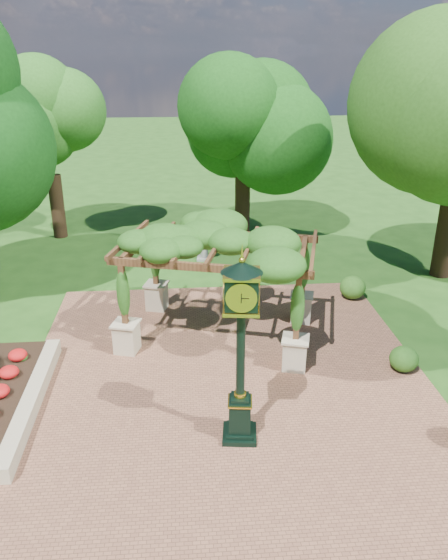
{
  "coord_description": "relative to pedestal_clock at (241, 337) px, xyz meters",
  "views": [
    {
      "loc": [
        -1.07,
        -10.31,
        7.62
      ],
      "look_at": [
        0.0,
        2.5,
        2.2
      ],
      "focal_mm": 35.0,
      "sensor_mm": 36.0,
      "label": 1
    }
  ],
  "objects": [
    {
      "name": "pergola",
      "position": [
        -0.11,
        4.53,
        0.28
      ],
      "size": [
        5.95,
        4.57,
        3.31
      ],
      "rotation": [
        0.0,
        0.0,
        -0.27
      ],
      "color": "beige",
      "rests_on": "brick_plaza"
    },
    {
      "name": "tree_west_far",
      "position": [
        -6.42,
        14.24,
        2.41
      ],
      "size": [
        3.66,
        3.66,
        7.07
      ],
      "color": "black",
      "rests_on": "ground"
    },
    {
      "name": "ground",
      "position": [
        -0.04,
        0.97,
        -2.44
      ],
      "size": [
        120.0,
        120.0,
        0.0
      ],
      "primitive_type": "plane",
      "color": "#1E4714",
      "rests_on": "ground"
    },
    {
      "name": "sundial",
      "position": [
        -0.21,
        10.83,
        -2.0
      ],
      "size": [
        0.62,
        0.62,
        1.01
      ],
      "rotation": [
        0.0,
        0.0,
        -0.12
      ],
      "color": "gray",
      "rests_on": "ground"
    },
    {
      "name": "brick_plaza",
      "position": [
        -0.04,
        1.97,
        -2.42
      ],
      "size": [
        10.0,
        12.0,
        0.04
      ],
      "primitive_type": "cube",
      "color": "brown",
      "rests_on": "ground"
    },
    {
      "name": "pedestal_clock",
      "position": [
        0.0,
        0.0,
        0.0
      ],
      "size": [
        0.89,
        0.89,
        4.07
      ],
      "rotation": [
        0.0,
        0.0,
        -0.12
      ],
      "color": "black",
      "rests_on": "brick_plaza"
    },
    {
      "name": "border_wall",
      "position": [
        -4.64,
        1.47,
        -2.24
      ],
      "size": [
        0.35,
        5.0,
        0.4
      ],
      "primitive_type": "cube",
      "color": "#C6B793",
      "rests_on": "ground"
    },
    {
      "name": "shrub_mid",
      "position": [
        4.46,
        2.24,
        -2.07
      ],
      "size": [
        0.78,
        0.78,
        0.66
      ],
      "primitive_type": "ellipsoid",
      "rotation": [
        0.0,
        0.0,
        0.06
      ],
      "color": "#295A19",
      "rests_on": "brick_plaza"
    },
    {
      "name": "shrub_back",
      "position": [
        4.49,
        6.7,
        -2.02
      ],
      "size": [
        0.93,
        0.93,
        0.76
      ],
      "primitive_type": "ellipsoid",
      "rotation": [
        0.0,
        0.0,
        -0.1
      ],
      "color": "#32661D",
      "rests_on": "brick_plaza"
    },
    {
      "name": "tree_north",
      "position": [
        1.67,
        14.15,
        2.64
      ],
      "size": [
        4.32,
        4.32,
        7.4
      ],
      "color": "#372116",
      "rests_on": "ground"
    }
  ]
}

